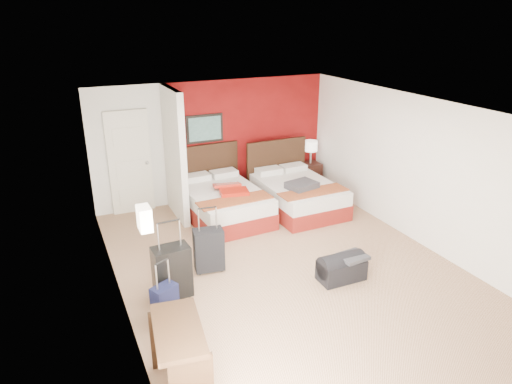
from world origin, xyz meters
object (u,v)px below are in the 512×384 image
suitcase_navy (165,303)px  duffel_bag (341,269)px  red_suitcase_open (230,189)px  nightstand (310,175)px  bed_right (298,196)px  table_lamp (311,152)px  suitcase_black (172,274)px  bed_left (224,204)px  suitcase_charcoal (209,251)px  desk (180,359)px

suitcase_navy → duffel_bag: suitcase_navy is taller
red_suitcase_open → suitcase_navy: (-1.94, -2.56, -0.40)m
red_suitcase_open → duffel_bag: size_ratio=1.03×
nightstand → suitcase_navy: size_ratio=1.28×
nightstand → bed_right: bearing=-132.8°
table_lamp → suitcase_black: size_ratio=0.68×
suitcase_black → table_lamp: bearing=34.3°
bed_left → suitcase_charcoal: suitcase_charcoal is taller
nightstand → suitcase_navy: bearing=-142.8°
red_suitcase_open → table_lamp: bearing=32.4°
table_lamp → suitcase_navy: 5.48m
red_suitcase_open → duffel_bag: bearing=-64.4°
table_lamp → desk: 6.46m
bed_left → duffel_bag: bed_left is taller
nightstand → duffel_bag: bearing=-115.8°
bed_left → suitcase_black: bearing=-128.9°
suitcase_black → nightstand: bearing=34.3°
desk → suitcase_black: bearing=85.6°
nightstand → suitcase_charcoal: (-3.30, -2.53, 0.04)m
suitcase_charcoal → suitcase_navy: size_ratio=1.45×
duffel_bag → table_lamp: bearing=67.0°
bed_right → desk: desk is taller
desk → duffel_bag: bearing=30.0°
bed_left → desk: 4.43m
red_suitcase_open → suitcase_charcoal: red_suitcase_open is taller
red_suitcase_open → suitcase_navy: bearing=-115.8°
bed_left → suitcase_navy: (-1.84, -2.66, -0.06)m
suitcase_charcoal → table_lamp: bearing=45.5°
red_suitcase_open → suitcase_navy: 3.24m
table_lamp → suitcase_black: 5.03m
suitcase_black → duffel_bag: (2.41, -0.59, -0.20)m
bed_left → desk: bearing=-119.8°
suitcase_black → desk: 1.77m
nightstand → suitcase_charcoal: 4.16m
suitcase_charcoal → duffel_bag: size_ratio=0.96×
suitcase_black → suitcase_charcoal: size_ratio=1.14×
suitcase_black → duffel_bag: suitcase_black is taller
suitcase_black → suitcase_navy: (-0.22, -0.44, -0.15)m
bed_right → nightstand: bearing=48.2°
duffel_bag → bed_left: bearing=106.6°
table_lamp → duffel_bag: bearing=-113.7°
bed_left → desk: desk is taller
red_suitcase_open → desk: bearing=-107.3°
red_suitcase_open → suitcase_black: bearing=-117.6°
bed_right → table_lamp: table_lamp is taller
red_suitcase_open → suitcase_black: (-1.71, -2.13, -0.25)m
duffel_bag → nightstand: bearing=67.0°
nightstand → suitcase_black: bearing=-145.1°
bed_left → suitcase_navy: bed_left is taller
red_suitcase_open → nightstand: 2.47m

